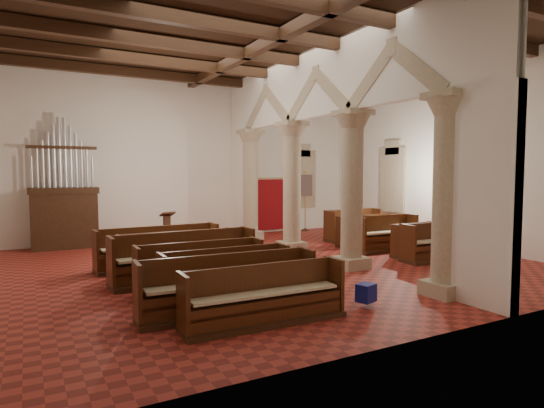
{
  "coord_description": "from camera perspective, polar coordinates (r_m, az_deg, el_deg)",
  "views": [
    {
      "loc": [
        -5.57,
        -10.77,
        2.5
      ],
      "look_at": [
        0.54,
        0.5,
        1.6
      ],
      "focal_mm": 30.0,
      "sensor_mm": 36.0,
      "label": 1
    }
  ],
  "objects": [
    {
      "name": "floor",
      "position": [
        12.38,
        -1.11,
        -7.63
      ],
      "size": [
        14.0,
        14.0,
        0.0
      ],
      "primitive_type": "plane",
      "color": "#A02E23",
      "rests_on": "ground"
    },
    {
      "name": "ceiling",
      "position": [
        12.62,
        -1.15,
        20.12
      ],
      "size": [
        14.0,
        14.0,
        0.0
      ],
      "primitive_type": "plane",
      "rotation": [
        3.14,
        0.0,
        0.0
      ],
      "color": "black",
      "rests_on": "wall_back"
    },
    {
      "name": "wall_back",
      "position": [
        17.68,
        -10.14,
        5.57
      ],
      "size": [
        14.0,
        0.02,
        6.0
      ],
      "primitive_type": "cube",
      "color": "white",
      "rests_on": "floor"
    },
    {
      "name": "wall_front",
      "position": [
        7.35,
        21.09,
        7.67
      ],
      "size": [
        14.0,
        0.02,
        6.0
      ],
      "primitive_type": "cube",
      "color": "white",
      "rests_on": "floor"
    },
    {
      "name": "wall_right",
      "position": [
        16.56,
        21.02,
        5.48
      ],
      "size": [
        0.02,
        12.0,
        6.0
      ],
      "primitive_type": "cube",
      "color": "white",
      "rests_on": "floor"
    },
    {
      "name": "ceiling_beams",
      "position": [
        12.57,
        -1.15,
        19.33
      ],
      "size": [
        13.8,
        11.8,
        0.3
      ],
      "primitive_type": null,
      "color": "#3D2213",
      "rests_on": "wall_back"
    },
    {
      "name": "arcade",
      "position": [
        13.1,
        5.96,
        8.65
      ],
      "size": [
        0.9,
        11.9,
        6.0
      ],
      "color": "#C3B491",
      "rests_on": "floor"
    },
    {
      "name": "window_right_a",
      "position": [
        15.61,
        25.09,
        2.54
      ],
      "size": [
        0.03,
        1.0,
        2.2
      ],
      "primitive_type": "cube",
      "color": "#2F6A59",
      "rests_on": "wall_right"
    },
    {
      "name": "window_right_b",
      "position": [
        18.27,
        14.94,
        2.94
      ],
      "size": [
        0.03,
        1.0,
        2.2
      ],
      "primitive_type": "cube",
      "color": "#2F6A59",
      "rests_on": "wall_right"
    },
    {
      "name": "window_back",
      "position": [
        19.81,
        3.78,
        3.14
      ],
      "size": [
        1.0,
        0.03,
        2.2
      ],
      "primitive_type": "cube",
      "color": "#2F6A59",
      "rests_on": "wall_back"
    },
    {
      "name": "pipe_organ",
      "position": [
        16.35,
        -24.65,
        -0.31
      ],
      "size": [
        2.1,
        0.85,
        4.4
      ],
      "color": "#3D2213",
      "rests_on": "floor"
    },
    {
      "name": "lectern",
      "position": [
        16.29,
        -13.04,
        -3.24
      ],
      "size": [
        0.5,
        0.52,
        1.14
      ],
      "rotation": [
        0.0,
        0.0,
        0.14
      ],
      "color": "#3B2512",
      "rests_on": "floor"
    },
    {
      "name": "dossal_curtain",
      "position": [
        19.04,
        0.05,
        -0.0
      ],
      "size": [
        1.8,
        0.07,
        2.17
      ],
      "color": "maroon",
      "rests_on": "floor"
    },
    {
      "name": "processional_banner",
      "position": [
        19.4,
        4.2,
        -0.95
      ],
      "size": [
        0.56,
        0.72,
        2.59
      ],
      "rotation": [
        0.0,
        0.0,
        -0.37
      ],
      "color": "#3D2213",
      "rests_on": "floor"
    },
    {
      "name": "hymnal_box_a",
      "position": [
        8.75,
        11.72,
        -10.84
      ],
      "size": [
        0.4,
        0.36,
        0.33
      ],
      "primitive_type": "cube",
      "rotation": [
        0.0,
        0.0,
        0.32
      ],
      "color": "navy",
      "rests_on": "floor"
    },
    {
      "name": "hymnal_box_b",
      "position": [
        9.31,
        0.63,
        -10.0
      ],
      "size": [
        0.34,
        0.3,
        0.28
      ],
      "primitive_type": "cube",
      "rotation": [
        0.0,
        0.0,
        -0.3
      ],
      "color": "navy",
      "rests_on": "floor"
    },
    {
      "name": "hymnal_box_c",
      "position": [
        11.59,
        -8.56,
        -7.17
      ],
      "size": [
        0.33,
        0.27,
        0.32
      ],
      "primitive_type": "cube",
      "rotation": [
        0.0,
        0.0,
        -0.04
      ],
      "color": "#163399",
      "rests_on": "floor"
    },
    {
      "name": "tube_heater_a",
      "position": [
        8.32,
        4.12,
        -12.32
      ],
      "size": [
        1.06,
        0.53,
        0.11
      ],
      "primitive_type": "cylinder",
      "rotation": [
        0.0,
        1.57,
        0.4
      ],
      "color": "white",
      "rests_on": "floor"
    },
    {
      "name": "tube_heater_b",
      "position": [
        8.51,
        -12.25,
        -12.02
      ],
      "size": [
        1.03,
        0.11,
        0.1
      ],
      "primitive_type": "cylinder",
      "rotation": [
        0.0,
        1.57,
        -0.01
      ],
      "color": "silver",
      "rests_on": "floor"
    },
    {
      "name": "nave_pew_0",
      "position": [
        7.66,
        -0.88,
        -12.51
      ],
      "size": [
        2.84,
        0.7,
        0.97
      ],
      "rotation": [
        0.0,
        0.0,
        -0.02
      ],
      "color": "#3D2213",
      "rests_on": "floor"
    },
    {
      "name": "nave_pew_1",
      "position": [
        8.19,
        -5.4,
        -11.24
      ],
      "size": [
        3.23,
        0.85,
        1.05
      ],
      "rotation": [
        0.0,
        0.0,
        -0.05
      ],
      "color": "#3D2213",
      "rests_on": "floor"
    },
    {
      "name": "nave_pew_2",
      "position": [
        9.16,
        -5.8,
        -9.71
      ],
      "size": [
        2.62,
        0.68,
        0.99
      ],
      "rotation": [
        0.0,
        0.0,
        -0.01
      ],
      "color": "#3D2213",
      "rests_on": "floor"
    },
    {
      "name": "nave_pew_3",
      "position": [
        9.71,
        -8.96,
        -8.85
      ],
      "size": [
        2.67,
        0.73,
        1.04
      ],
      "rotation": [
        0.0,
        0.0,
        -0.01
      ],
      "color": "#3D2213",
      "rests_on": "floor"
    },
    {
      "name": "nave_pew_4",
      "position": [
        10.67,
        -10.86,
        -7.53
      ],
      "size": [
        3.35,
        0.89,
        1.14
      ],
      "rotation": [
        0.0,
        0.0,
        0.04
      ],
      "color": "#3D2213",
      "rests_on": "floor"
    },
    {
      "name": "nave_pew_5",
      "position": [
        11.65,
        -11.63,
        -6.77
      ],
      "size": [
        2.9,
        0.68,
        1.02
      ],
      "rotation": [
        0.0,
        0.0,
        0.0
      ],
      "color": "#3D2213",
      "rests_on": "floor"
    },
    {
      "name": "nave_pew_6",
      "position": [
        12.36,
        -14.01,
        -6.1
      ],
      "size": [
        3.23,
        0.89,
        1.08
      ],
      "rotation": [
        0.0,
        0.0,
        0.05
      ],
      "color": "#3D2213",
      "rests_on": "floor"
    },
    {
      "name": "aisle_pew_0",
      "position": [
        13.62,
        19.72,
        -5.25
      ],
      "size": [
        2.03,
        0.82,
        1.07
      ],
      "rotation": [
        0.0,
        0.0,
        -0.05
      ],
      "color": "#3D2213",
      "rests_on": "floor"
    },
    {
      "name": "aisle_pew_1",
      "position": [
        14.16,
        17.82,
        -4.96
      ],
      "size": [
        1.71,
        0.75,
        0.99
      ],
      "rotation": [
        0.0,
        0.0,
        0.05
      ],
      "color": "#3D2213",
      "rests_on": "floor"
    },
    {
      "name": "aisle_pew_2",
      "position": [
        14.86,
        14.07,
        -4.3
      ],
      "size": [
        2.19,
        0.77,
        1.13
      ],
      "rotation": [
        0.0,
        0.0,
        -0.01
      ],
      "color": "#3D2213",
      "rests_on": "floor"
    },
    {
      "name": "aisle_pew_3",
      "position": [
        15.74,
        11.68,
        -3.91
      ],
      "size": [
        2.15,
        0.81,
        1.05
      ],
      "rotation": [
        0.0,
        0.0,
        0.05
      ],
      "color": "#3D2213",
      "rests_on": "floor"
    },
    {
      "name": "aisle_pew_4",
      "position": [
        16.94,
        10.16,
        -3.23
      ],
      "size": [
        2.24,
        0.83,
        1.13
      ],
      "rotation": [
        0.0,
        0.0,
        0.03
      ],
      "color": "#3D2213",
      "rests_on": "floor"
    }
  ]
}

